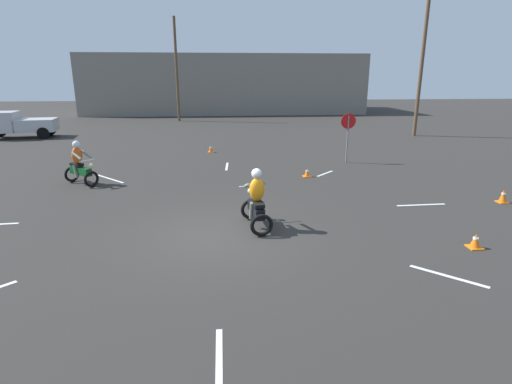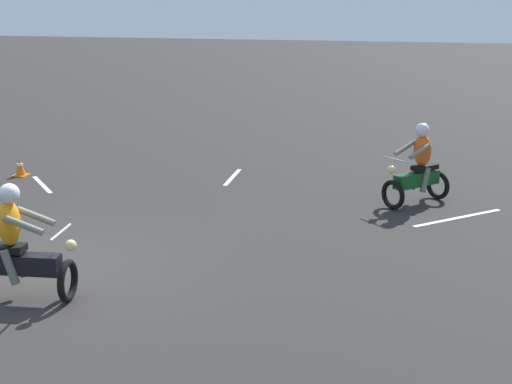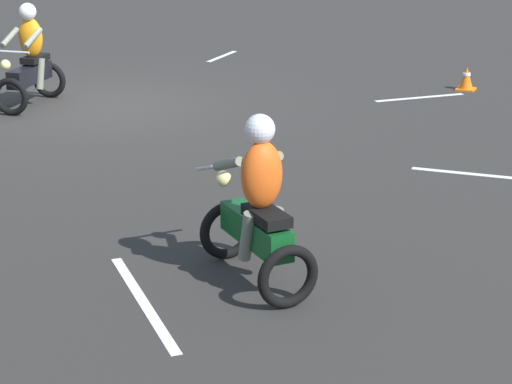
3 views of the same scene
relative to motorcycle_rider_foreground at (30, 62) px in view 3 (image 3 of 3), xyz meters
name	(u,v)px [view 3 (image 3 of 3)]	position (x,y,z in m)	size (l,w,h in m)	color
ground_plane	(100,106)	(-1.02, -0.40, -0.73)	(120.00, 120.00, 0.00)	#2D2B28
motorcycle_rider_foreground	(30,62)	(0.00, 0.00, 0.00)	(0.82, 1.55, 1.66)	black
motorcycle_rider_background	(258,211)	(-6.21, 5.14, 0.00)	(1.45, 1.37, 1.66)	black
traffic_cone_near_left	(466,79)	(-6.26, -3.96, -0.53)	(0.32, 0.32, 0.41)	orange
lane_stripe_nw	(143,302)	(-5.43, 5.96, -0.72)	(0.10, 2.20, 0.01)	silver
lane_stripe_w	(473,174)	(-7.38, 0.89, -0.72)	(0.10, 1.57, 0.01)	silver
lane_stripe_sw	(420,97)	(-5.67, -3.06, -0.72)	(0.10, 1.65, 0.01)	silver
lane_stripe_s	(222,56)	(-1.02, -5.09, -0.72)	(0.10, 1.27, 0.01)	silver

